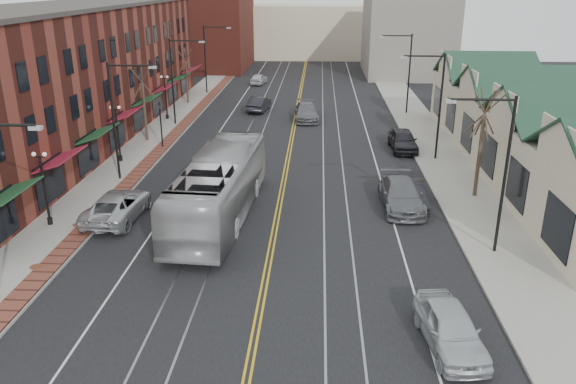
# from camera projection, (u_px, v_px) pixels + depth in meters

# --- Properties ---
(ground) EXTENTS (160.00, 160.00, 0.00)m
(ground) POSITION_uv_depth(u_px,v_px,m) (260.00, 311.00, 23.86)
(ground) COLOR black
(ground) RESTS_ON ground
(sidewalk_left) EXTENTS (4.00, 120.00, 0.15)m
(sidewalk_left) POSITION_uv_depth(u_px,v_px,m) (131.00, 162.00, 43.13)
(sidewalk_left) COLOR gray
(sidewalk_left) RESTS_ON ground
(sidewalk_right) EXTENTS (4.00, 120.00, 0.15)m
(sidewalk_right) POSITION_uv_depth(u_px,v_px,m) (447.00, 167.00, 41.88)
(sidewalk_right) COLOR gray
(sidewalk_right) RESTS_ON ground
(building_left) EXTENTS (10.00, 50.00, 11.00)m
(building_left) POSITION_uv_depth(u_px,v_px,m) (71.00, 75.00, 48.11)
(building_left) COLOR maroon
(building_left) RESTS_ON ground
(building_right) EXTENTS (8.00, 36.00, 4.60)m
(building_right) POSITION_uv_depth(u_px,v_px,m) (533.00, 140.00, 40.78)
(building_right) COLOR beige
(building_right) RESTS_ON ground
(backdrop_left) EXTENTS (14.00, 18.00, 14.00)m
(backdrop_left) POSITION_uv_depth(u_px,v_px,m) (203.00, 22.00, 87.57)
(backdrop_left) COLOR maroon
(backdrop_left) RESTS_ON ground
(backdrop_mid) EXTENTS (22.00, 14.00, 9.00)m
(backdrop_mid) POSITION_uv_depth(u_px,v_px,m) (307.00, 31.00, 101.63)
(backdrop_mid) COLOR beige
(backdrop_mid) RESTS_ON ground
(backdrop_right) EXTENTS (12.00, 16.00, 11.00)m
(backdrop_right) POSITION_uv_depth(u_px,v_px,m) (407.00, 36.00, 81.82)
(backdrop_right) COLOR slate
(backdrop_right) RESTS_ON ground
(streetlight_l_1) EXTENTS (3.33, 0.25, 8.00)m
(streetlight_l_1) POSITION_uv_depth(u_px,v_px,m) (119.00, 110.00, 37.59)
(streetlight_l_1) COLOR black
(streetlight_l_1) RESTS_ON sidewalk_left
(streetlight_l_2) EXTENTS (3.33, 0.25, 8.00)m
(streetlight_l_2) POSITION_uv_depth(u_px,v_px,m) (177.00, 73.00, 52.53)
(streetlight_l_2) COLOR black
(streetlight_l_2) RESTS_ON sidewalk_left
(streetlight_l_3) EXTENTS (3.33, 0.25, 8.00)m
(streetlight_l_3) POSITION_uv_depth(u_px,v_px,m) (209.00, 52.00, 67.47)
(streetlight_l_3) COLOR black
(streetlight_l_3) RESTS_ON sidewalk_left
(streetlight_r_0) EXTENTS (3.33, 0.25, 8.00)m
(streetlight_r_0) POSITION_uv_depth(u_px,v_px,m) (498.00, 160.00, 27.10)
(streetlight_r_0) COLOR black
(streetlight_r_0) RESTS_ON sidewalk_right
(streetlight_r_1) EXTENTS (3.33, 0.25, 8.00)m
(streetlight_r_1) POSITION_uv_depth(u_px,v_px,m) (435.00, 96.00, 42.04)
(streetlight_r_1) COLOR black
(streetlight_r_1) RESTS_ON sidewalk_right
(streetlight_r_2) EXTENTS (3.33, 0.25, 8.00)m
(streetlight_r_2) POSITION_uv_depth(u_px,v_px,m) (405.00, 65.00, 56.98)
(streetlight_r_2) COLOR black
(streetlight_r_2) RESTS_ON sidewalk_right
(lamppost_l_1) EXTENTS (0.84, 0.28, 4.27)m
(lamppost_l_1) POSITION_uv_depth(u_px,v_px,m) (45.00, 190.00, 31.21)
(lamppost_l_1) COLOR black
(lamppost_l_1) RESTS_ON sidewalk_left
(lamppost_l_2) EXTENTS (0.84, 0.28, 4.27)m
(lamppost_l_2) POSITION_uv_depth(u_px,v_px,m) (118.00, 135.00, 42.42)
(lamppost_l_2) COLOR black
(lamppost_l_2) RESTS_ON sidewalk_left
(lamppost_l_3) EXTENTS (0.84, 0.28, 4.27)m
(lamppost_l_3) POSITION_uv_depth(u_px,v_px,m) (166.00, 98.00, 55.49)
(lamppost_l_3) COLOR black
(lamppost_l_3) RESTS_ON sidewalk_left
(tree_left_near) EXTENTS (1.78, 1.37, 6.48)m
(tree_left_near) POSITION_uv_depth(u_px,v_px,m) (144.00, 102.00, 47.54)
(tree_left_near) COLOR #382B21
(tree_left_near) RESTS_ON sidewalk_left
(tree_left_far) EXTENTS (1.66, 1.28, 6.02)m
(tree_left_far) POSITION_uv_depth(u_px,v_px,m) (186.00, 75.00, 62.56)
(tree_left_far) COLOR #382B21
(tree_left_far) RESTS_ON sidewalk_left
(tree_right_mid) EXTENTS (1.90, 1.46, 6.93)m
(tree_right_mid) POSITION_uv_depth(u_px,v_px,m) (481.00, 141.00, 34.95)
(tree_right_mid) COLOR #382B21
(tree_right_mid) RESTS_ON sidewalk_right
(manhole_mid) EXTENTS (0.60, 0.60, 0.02)m
(manhole_mid) POSITION_uv_depth(u_px,v_px,m) (36.00, 267.00, 27.18)
(manhole_mid) COLOR #592D19
(manhole_mid) RESTS_ON sidewalk_left
(manhole_far) EXTENTS (0.60, 0.60, 0.02)m
(manhole_far) POSITION_uv_depth(u_px,v_px,m) (78.00, 225.00, 31.85)
(manhole_far) COLOR #592D19
(manhole_far) RESTS_ON sidewalk_left
(traffic_signal) EXTENTS (0.18, 0.15, 3.80)m
(traffic_signal) POSITION_uv_depth(u_px,v_px,m) (161.00, 121.00, 45.98)
(traffic_signal) COLOR black
(traffic_signal) RESTS_ON sidewalk_left
(transit_bus) EXTENTS (4.11, 13.91, 3.82)m
(transit_bus) POSITION_uv_depth(u_px,v_px,m) (219.00, 188.00, 32.47)
(transit_bus) COLOR #B3B2B4
(transit_bus) RESTS_ON ground
(parked_suv) EXTENTS (2.90, 5.93, 1.62)m
(parked_suv) POSITION_uv_depth(u_px,v_px,m) (118.00, 206.00, 32.77)
(parked_suv) COLOR silver
(parked_suv) RESTS_ON ground
(parked_car_a) EXTENTS (2.46, 4.92, 1.61)m
(parked_car_a) POSITION_uv_depth(u_px,v_px,m) (450.00, 328.00, 21.29)
(parked_car_a) COLOR silver
(parked_car_a) RESTS_ON ground
(parked_car_b) EXTENTS (1.59, 4.57, 1.51)m
(parked_car_b) POSITION_uv_depth(u_px,v_px,m) (411.00, 195.00, 34.63)
(parked_car_b) COLOR black
(parked_car_b) RESTS_ON ground
(parked_car_c) EXTENTS (2.50, 5.87, 1.69)m
(parked_car_c) POSITION_uv_depth(u_px,v_px,m) (401.00, 195.00, 34.37)
(parked_car_c) COLOR slate
(parked_car_c) RESTS_ON ground
(parked_car_d) EXTENTS (2.16, 5.07, 1.71)m
(parked_car_d) POSITION_uv_depth(u_px,v_px,m) (403.00, 140.00, 46.04)
(parked_car_d) COLOR #232328
(parked_car_d) RESTS_ON ground
(distant_car_left) EXTENTS (2.28, 4.89, 1.55)m
(distant_car_left) POSITION_uv_depth(u_px,v_px,m) (259.00, 104.00, 59.88)
(distant_car_left) COLOR black
(distant_car_left) RESTS_ON ground
(distant_car_right) EXTENTS (2.65, 5.82, 1.65)m
(distant_car_right) POSITION_uv_depth(u_px,v_px,m) (307.00, 112.00, 56.02)
(distant_car_right) COLOR slate
(distant_car_right) RESTS_ON ground
(distant_car_far) EXTENTS (2.23, 4.43, 1.45)m
(distant_car_far) POSITION_uv_depth(u_px,v_px,m) (259.00, 79.00, 75.27)
(distant_car_far) COLOR silver
(distant_car_far) RESTS_ON ground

